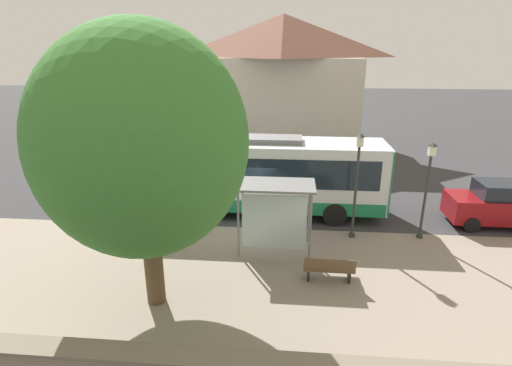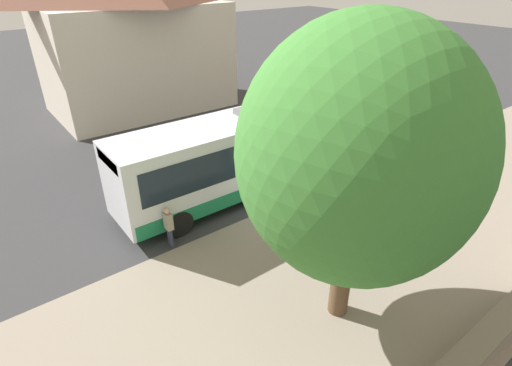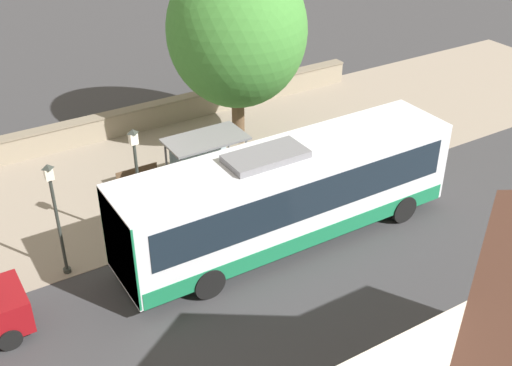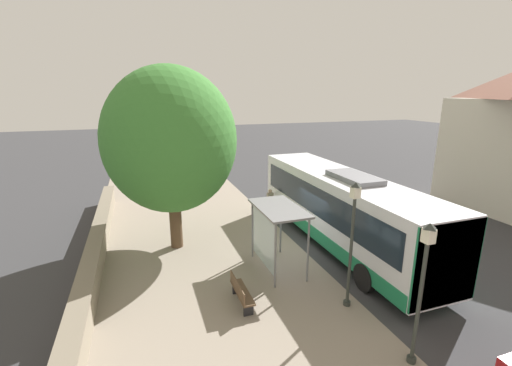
# 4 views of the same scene
# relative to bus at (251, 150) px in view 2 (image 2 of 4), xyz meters

# --- Properties ---
(ground_plane) EXTENTS (120.00, 120.00, 0.00)m
(ground_plane) POSITION_rel_bus_xyz_m (-1.80, 0.23, -1.83)
(ground_plane) COLOR #353538
(ground_plane) RESTS_ON ground
(sidewalk_plaza) EXTENTS (9.00, 44.00, 0.02)m
(sidewalk_plaza) POSITION_rel_bus_xyz_m (-6.30, 0.23, -1.82)
(sidewalk_plaza) COLOR gray
(sidewalk_plaza) RESTS_ON ground
(stone_wall) EXTENTS (0.60, 20.00, 1.10)m
(stone_wall) POSITION_rel_bus_xyz_m (-10.35, 0.23, -1.27)
(stone_wall) COLOR gray
(stone_wall) RESTS_ON ground
(background_building) EXTENTS (7.58, 11.40, 9.41)m
(background_building) POSITION_rel_bus_xyz_m (13.48, -0.90, 3.02)
(background_building) COLOR beige
(background_building) RESTS_ON ground
(bus) EXTENTS (2.67, 11.57, 3.52)m
(bus) POSITION_rel_bus_xyz_m (0.00, 0.00, 0.00)
(bus) COLOR silver
(bus) RESTS_ON ground
(bus_shelter) EXTENTS (1.59, 2.84, 2.59)m
(bus_shelter) POSITION_rel_bus_xyz_m (-3.65, -1.13, 0.29)
(bus_shelter) COLOR slate
(bus_shelter) RESTS_ON ground
(pedestrian) EXTENTS (0.34, 0.22, 1.57)m
(pedestrian) POSITION_rel_bus_xyz_m (-1.58, 4.64, -0.92)
(pedestrian) COLOR #2D3347
(pedestrian) RESTS_ON ground
(bench) EXTENTS (0.40, 1.63, 0.88)m
(bench) POSITION_rel_bus_xyz_m (-5.59, -2.97, -1.35)
(bench) COLOR brown
(bench) RESTS_ON ground
(street_lamp_near) EXTENTS (0.28, 0.28, 3.89)m
(street_lamp_near) POSITION_rel_bus_xyz_m (-2.11, -6.84, 0.49)
(street_lamp_near) COLOR #2D332D
(street_lamp_near) RESTS_ON ground
(street_lamp_far) EXTENTS (0.28, 0.28, 4.22)m
(street_lamp_far) POSITION_rel_bus_xyz_m (-2.29, -4.16, 0.68)
(street_lamp_far) COLOR #2D332D
(street_lamp_far) RESTS_ON ground
(shade_tree) EXTENTS (5.60, 5.60, 7.96)m
(shade_tree) POSITION_rel_bus_xyz_m (-7.08, 2.24, 3.04)
(shade_tree) COLOR brown
(shade_tree) RESTS_ON ground
(parked_car_behind_bus) EXTENTS (1.84, 4.03, 1.90)m
(parked_car_behind_bus) POSITION_rel_bus_xyz_m (-0.54, -10.44, -0.90)
(parked_car_behind_bus) COLOR maroon
(parked_car_behind_bus) RESTS_ON ground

